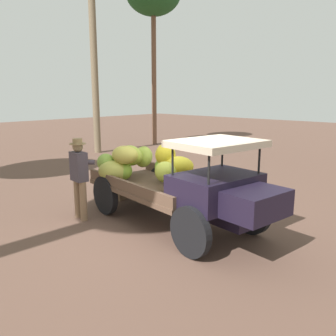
% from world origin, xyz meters
% --- Properties ---
extents(ground_plane, '(60.00, 60.00, 0.00)m').
position_xyz_m(ground_plane, '(0.00, 0.00, 0.00)').
color(ground_plane, brown).
extents(truck, '(4.59, 2.21, 1.88)m').
position_xyz_m(truck, '(-0.12, 0.16, 0.95)').
color(truck, black).
rests_on(truck, ground).
extents(farmer, '(0.52, 0.48, 1.76)m').
position_xyz_m(farmer, '(-1.82, -0.97, 1.00)').
color(farmer, '#87664A').
rests_on(farmer, ground).
extents(wooden_crate, '(0.51, 0.67, 0.40)m').
position_xyz_m(wooden_crate, '(-2.44, 0.65, 0.20)').
color(wooden_crate, '#826244').
rests_on(wooden_crate, ground).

